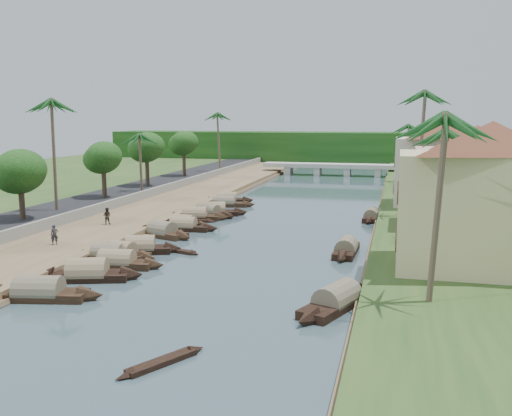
% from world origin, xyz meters
% --- Properties ---
extents(ground, '(220.00, 220.00, 0.00)m').
position_xyz_m(ground, '(0.00, 0.00, 0.00)').
color(ground, '#3B5159').
rests_on(ground, ground).
extents(left_bank, '(10.00, 180.00, 0.80)m').
position_xyz_m(left_bank, '(-16.00, 20.00, 0.40)').
color(left_bank, brown).
rests_on(left_bank, ground).
extents(right_bank, '(16.00, 180.00, 1.20)m').
position_xyz_m(right_bank, '(19.00, 20.00, 0.60)').
color(right_bank, '#25451B').
rests_on(right_bank, ground).
extents(road, '(8.00, 180.00, 1.40)m').
position_xyz_m(road, '(-24.50, 20.00, 0.70)').
color(road, black).
rests_on(road, ground).
extents(retaining_wall, '(0.40, 180.00, 1.10)m').
position_xyz_m(retaining_wall, '(-20.20, 20.00, 1.35)').
color(retaining_wall, gray).
rests_on(retaining_wall, left_bank).
extents(treeline, '(120.00, 14.00, 8.00)m').
position_xyz_m(treeline, '(0.00, 100.00, 4.00)').
color(treeline, '#123B10').
rests_on(treeline, ground).
extents(bridge, '(28.00, 4.00, 2.40)m').
position_xyz_m(bridge, '(0.00, 72.00, 1.72)').
color(bridge, '#A9A89E').
rests_on(bridge, ground).
extents(building_near, '(14.85, 14.85, 10.20)m').
position_xyz_m(building_near, '(18.99, -2.00, 6.38)').
color(building_near, '#CCC489').
rests_on(building_near, right_bank).
extents(building_mid, '(14.11, 14.11, 9.70)m').
position_xyz_m(building_mid, '(19.99, 14.00, 6.13)').
color(building_mid, tan).
rests_on(building_mid, right_bank).
extents(building_far, '(15.59, 15.59, 10.20)m').
position_xyz_m(building_far, '(18.99, 28.00, 6.38)').
color(building_far, beige).
rests_on(building_far, right_bank).
extents(building_distant, '(12.62, 12.62, 9.20)m').
position_xyz_m(building_distant, '(19.99, 48.00, 5.88)').
color(building_distant, '#CCC489').
rests_on(building_distant, right_bank).
extents(sampan_0, '(8.82, 3.38, 2.27)m').
position_xyz_m(sampan_0, '(-9.29, -12.40, 0.42)').
color(sampan_0, black).
rests_on(sampan_0, ground).
extents(sampan_1, '(8.37, 4.20, 2.41)m').
position_xyz_m(sampan_1, '(-8.59, -7.65, 0.42)').
color(sampan_1, black).
rests_on(sampan_1, ground).
extents(sampan_2, '(7.98, 2.37, 2.09)m').
position_xyz_m(sampan_2, '(-8.17, -3.98, 0.41)').
color(sampan_2, black).
rests_on(sampan_2, ground).
extents(sampan_3, '(7.32, 2.07, 1.98)m').
position_xyz_m(sampan_3, '(-9.99, -2.11, 0.41)').
color(sampan_3, black).
rests_on(sampan_3, ground).
extents(sampan_4, '(7.35, 2.96, 2.07)m').
position_xyz_m(sampan_4, '(-9.34, -1.12, 0.41)').
color(sampan_4, black).
rests_on(sampan_4, ground).
extents(sampan_5, '(7.37, 4.11, 2.29)m').
position_xyz_m(sampan_5, '(-8.49, 0.95, 0.42)').
color(sampan_5, black).
rests_on(sampan_5, ground).
extents(sampan_6, '(7.71, 4.32, 2.26)m').
position_xyz_m(sampan_6, '(-9.45, 7.80, 0.42)').
color(sampan_6, black).
rests_on(sampan_6, ground).
extents(sampan_7, '(7.70, 2.04, 2.05)m').
position_xyz_m(sampan_7, '(-8.55, 11.26, 0.41)').
color(sampan_7, black).
rests_on(sampan_7, ground).
extents(sampan_8, '(6.36, 2.31, 1.97)m').
position_xyz_m(sampan_8, '(-9.01, 12.69, 0.41)').
color(sampan_8, black).
rests_on(sampan_8, ground).
extents(sampan_9, '(8.11, 4.27, 2.06)m').
position_xyz_m(sampan_9, '(-8.86, 20.04, 0.41)').
color(sampan_9, black).
rests_on(sampan_9, ground).
extents(sampan_10, '(8.18, 3.18, 2.21)m').
position_xyz_m(sampan_10, '(-9.52, 17.38, 0.42)').
color(sampan_10, black).
rests_on(sampan_10, ground).
extents(sampan_11, '(8.67, 4.14, 2.41)m').
position_xyz_m(sampan_11, '(-8.47, 20.90, 0.42)').
color(sampan_11, black).
rests_on(sampan_11, ground).
extents(sampan_12, '(8.58, 2.75, 2.03)m').
position_xyz_m(sampan_12, '(-9.23, 27.74, 0.41)').
color(sampan_12, black).
rests_on(sampan_12, ground).
extents(sampan_13, '(7.88, 4.09, 2.14)m').
position_xyz_m(sampan_13, '(-9.92, 30.97, 0.41)').
color(sampan_13, black).
rests_on(sampan_13, ground).
extents(sampan_14, '(5.10, 9.33, 2.26)m').
position_xyz_m(sampan_14, '(9.56, -9.33, 0.42)').
color(sampan_14, black).
rests_on(sampan_14, ground).
extents(sampan_15, '(1.96, 7.64, 2.06)m').
position_xyz_m(sampan_15, '(8.84, 4.87, 0.41)').
color(sampan_15, black).
rests_on(sampan_15, ground).
extents(sampan_16, '(1.87, 7.44, 1.85)m').
position_xyz_m(sampan_16, '(10.13, 22.31, 0.40)').
color(sampan_16, black).
rests_on(sampan_16, ground).
extents(canoe_0, '(3.21, 4.85, 0.69)m').
position_xyz_m(canoe_0, '(2.36, -19.63, 0.10)').
color(canoe_0, black).
rests_on(canoe_0, ground).
extents(canoe_1, '(4.36, 2.06, 0.71)m').
position_xyz_m(canoe_1, '(-5.34, 1.95, 0.10)').
color(canoe_1, black).
rests_on(canoe_1, ground).
extents(canoe_2, '(5.48, 0.84, 0.80)m').
position_xyz_m(canoe_2, '(-9.38, 16.37, 0.10)').
color(canoe_2, black).
rests_on(canoe_2, ground).
extents(palm_0, '(3.20, 3.20, 12.00)m').
position_xyz_m(palm_0, '(15.00, -10.49, 11.39)').
color(palm_0, brown).
rests_on(palm_0, ground).
extents(palm_1, '(3.20, 3.20, 10.79)m').
position_xyz_m(palm_1, '(16.00, 6.87, 10.24)').
color(palm_1, brown).
rests_on(palm_1, ground).
extents(palm_2, '(3.20, 3.20, 14.54)m').
position_xyz_m(palm_2, '(15.00, 19.37, 13.82)').
color(palm_2, brown).
rests_on(palm_2, ground).
extents(palm_3, '(3.20, 3.20, 10.66)m').
position_xyz_m(palm_3, '(16.00, 39.41, 10.10)').
color(palm_3, brown).
rests_on(palm_3, ground).
extents(palm_5, '(3.20, 3.20, 13.57)m').
position_xyz_m(palm_5, '(-24.00, 12.22, 13.10)').
color(palm_5, brown).
rests_on(palm_5, ground).
extents(palm_6, '(3.20, 3.20, 9.37)m').
position_xyz_m(palm_6, '(-22.00, 29.80, 9.05)').
color(palm_6, brown).
rests_on(palm_6, ground).
extents(palm_7, '(3.20, 3.20, 10.66)m').
position_xyz_m(palm_7, '(14.00, 53.23, 10.10)').
color(palm_7, brown).
rests_on(palm_7, ground).
extents(palm_8, '(3.20, 3.20, 12.48)m').
position_xyz_m(palm_8, '(-20.50, 61.19, 12.05)').
color(palm_8, brown).
rests_on(palm_8, ground).
extents(tree_2, '(5.05, 5.05, 6.90)m').
position_xyz_m(tree_2, '(-24.00, 6.25, 6.16)').
color(tree_2, '#4E3A2C').
rests_on(tree_2, ground).
extents(tree_3, '(4.59, 4.59, 6.99)m').
position_xyz_m(tree_3, '(-24.00, 23.00, 6.42)').
color(tree_3, '#4E3A2C').
rests_on(tree_3, ground).
extents(tree_4, '(5.07, 5.07, 7.84)m').
position_xyz_m(tree_4, '(-24.00, 36.12, 7.06)').
color(tree_4, '#4E3A2C').
rests_on(tree_4, ground).
extents(tree_5, '(4.76, 4.76, 7.71)m').
position_xyz_m(tree_5, '(-24.00, 51.47, 7.05)').
color(tree_5, '#4E3A2C').
rests_on(tree_5, ground).
extents(tree_6, '(4.90, 4.90, 7.40)m').
position_xyz_m(tree_6, '(24.00, 31.28, 6.49)').
color(tree_6, '#4E3A2C').
rests_on(tree_6, ground).
extents(person_near, '(0.75, 0.71, 1.73)m').
position_xyz_m(person_near, '(-15.53, -1.09, 1.67)').
color(person_near, '#27282F').
rests_on(person_near, left_bank).
extents(person_far, '(0.93, 0.77, 1.73)m').
position_xyz_m(person_far, '(-15.86, 8.65, 1.67)').
color(person_far, '#2C241E').
rests_on(person_far, left_bank).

